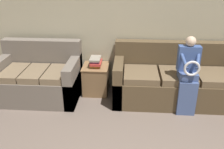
{
  "coord_description": "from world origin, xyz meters",
  "views": [
    {
      "loc": [
        -0.17,
        -1.55,
        2.24
      ],
      "look_at": [
        -0.41,
        1.75,
        0.76
      ],
      "focal_mm": 40.0,
      "sensor_mm": 36.0,
      "label": 1
    }
  ],
  "objects_px": {
    "couch_main": "(175,81)",
    "child_left_seated": "(188,73)",
    "couch_side": "(39,79)",
    "side_shelf": "(96,79)",
    "book_stack": "(96,62)"
  },
  "relations": [
    {
      "from": "couch_main",
      "to": "book_stack",
      "type": "height_order",
      "value": "couch_main"
    },
    {
      "from": "side_shelf",
      "to": "child_left_seated",
      "type": "bearing_deg",
      "value": -19.63
    },
    {
      "from": "couch_side",
      "to": "side_shelf",
      "type": "bearing_deg",
      "value": 13.59
    },
    {
      "from": "couch_side",
      "to": "side_shelf",
      "type": "relative_size",
      "value": 2.71
    },
    {
      "from": "book_stack",
      "to": "couch_main",
      "type": "bearing_deg",
      "value": -6.66
    },
    {
      "from": "side_shelf",
      "to": "book_stack",
      "type": "height_order",
      "value": "book_stack"
    },
    {
      "from": "side_shelf",
      "to": "book_stack",
      "type": "xyz_separation_m",
      "value": [
        0.0,
        0.0,
        0.34
      ]
    },
    {
      "from": "couch_side",
      "to": "child_left_seated",
      "type": "relative_size",
      "value": 1.16
    },
    {
      "from": "couch_main",
      "to": "book_stack",
      "type": "relative_size",
      "value": 6.72
    },
    {
      "from": "side_shelf",
      "to": "book_stack",
      "type": "relative_size",
      "value": 1.66
    },
    {
      "from": "child_left_seated",
      "to": "couch_main",
      "type": "bearing_deg",
      "value": 106.23
    },
    {
      "from": "couch_side",
      "to": "side_shelf",
      "type": "height_order",
      "value": "couch_side"
    },
    {
      "from": "couch_main",
      "to": "child_left_seated",
      "type": "height_order",
      "value": "child_left_seated"
    },
    {
      "from": "couch_main",
      "to": "child_left_seated",
      "type": "xyz_separation_m",
      "value": [
        0.11,
        -0.38,
        0.32
      ]
    },
    {
      "from": "couch_main",
      "to": "book_stack",
      "type": "distance_m",
      "value": 1.45
    }
  ]
}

